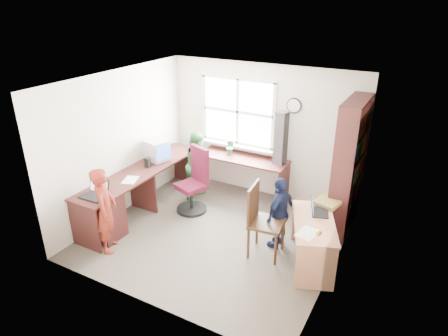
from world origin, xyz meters
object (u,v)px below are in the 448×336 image
at_px(l_desk, 137,198).
at_px(bookshelf, 348,170).
at_px(person_navy, 280,213).
at_px(cd_tower, 281,138).
at_px(swivel_chair, 195,184).
at_px(laptop_right, 317,210).
at_px(right_desk, 313,233).
at_px(crt_monitor, 157,150).
at_px(potted_plant, 230,147).
at_px(person_green, 199,166).
at_px(person_red, 105,210).
at_px(laptop_left, 96,192).
at_px(wooden_chair, 261,218).

relative_size(l_desk, bookshelf, 1.40).
distance_m(bookshelf, person_navy, 1.29).
bearing_deg(l_desk, cd_tower, 45.43).
relative_size(swivel_chair, laptop_right, 3.04).
bearing_deg(laptop_right, right_desk, 171.81).
bearing_deg(cd_tower, crt_monitor, -143.49).
bearing_deg(potted_plant, person_green, -131.29).
distance_m(laptop_right, person_red, 2.98).
height_order(swivel_chair, person_navy, swivel_chair).
bearing_deg(person_navy, swivel_chair, -91.87).
relative_size(l_desk, person_red, 2.28).
xyz_separation_m(right_desk, bookshelf, (0.15, 1.15, 0.52)).
xyz_separation_m(bookshelf, laptop_left, (-3.14, -2.11, -0.19)).
height_order(l_desk, person_red, person_red).
xyz_separation_m(l_desk, crt_monitor, (-0.21, 0.86, 0.48)).
xyz_separation_m(wooden_chair, laptop_left, (-2.27, -0.84, 0.23)).
height_order(laptop_left, laptop_right, laptop_left).
distance_m(swivel_chair, person_red, 1.68).
bearing_deg(laptop_right, laptop_left, 93.95).
height_order(swivel_chair, wooden_chair, swivel_chair).
height_order(swivel_chair, potted_plant, swivel_chair).
xyz_separation_m(crt_monitor, potted_plant, (1.00, 0.85, -0.04)).
bearing_deg(bookshelf, person_red, -141.81).
distance_m(l_desk, bookshelf, 3.35).
height_order(bookshelf, wooden_chair, bookshelf).
height_order(crt_monitor, person_green, person_green).
relative_size(swivel_chair, wooden_chair, 1.05).
bearing_deg(person_navy, right_desk, 81.52).
height_order(right_desk, person_green, person_green).
relative_size(right_desk, person_green, 1.03).
distance_m(swivel_chair, laptop_left, 1.68).
height_order(bookshelf, swivel_chair, bookshelf).
bearing_deg(person_green, l_desk, 158.91).
bearing_deg(potted_plant, cd_tower, 2.93).
height_order(l_desk, crt_monitor, crt_monitor).
height_order(laptop_right, potted_plant, potted_plant).
relative_size(laptop_right, cd_tower, 0.40).
height_order(laptop_right, person_red, person_red).
bearing_deg(cd_tower, laptop_left, -116.88).
height_order(wooden_chair, person_green, person_green).
relative_size(bookshelf, crt_monitor, 4.70).
height_order(l_desk, bookshelf, bookshelf).
relative_size(wooden_chair, laptop_right, 2.89).
relative_size(cd_tower, person_navy, 0.84).
bearing_deg(crt_monitor, swivel_chair, 12.37).
xyz_separation_m(crt_monitor, person_navy, (2.47, -0.37, -0.38)).
bearing_deg(person_red, person_green, -41.68).
relative_size(crt_monitor, laptop_left, 1.21).
bearing_deg(laptop_left, cd_tower, 49.76).
height_order(cd_tower, person_navy, cd_tower).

